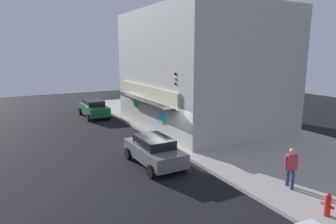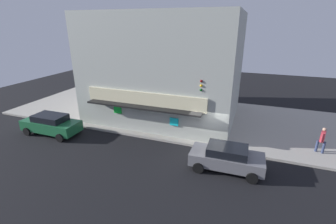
# 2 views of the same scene
# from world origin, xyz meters

# --- Properties ---
(ground_plane) EXTENTS (59.07, 59.07, 0.00)m
(ground_plane) POSITION_xyz_m (0.00, 0.00, 0.00)
(ground_plane) COLOR black
(sidewalk) EXTENTS (39.38, 10.75, 0.17)m
(sidewalk) POSITION_xyz_m (0.00, 5.38, 0.08)
(sidewalk) COLOR #A39E93
(sidewalk) RESTS_ON ground_plane
(corner_building) EXTENTS (12.40, 10.22, 8.86)m
(corner_building) POSITION_xyz_m (-4.88, 5.30, 4.60)
(corner_building) COLOR #ADB2A8
(corner_building) RESTS_ON sidewalk
(traffic_light) EXTENTS (0.32, 0.58, 4.79)m
(traffic_light) POSITION_xyz_m (-0.68, 0.93, 3.25)
(traffic_light) COLOR black
(traffic_light) RESTS_ON sidewalk
(trash_can) EXTENTS (0.45, 0.45, 0.91)m
(trash_can) POSITION_xyz_m (-3.14, 1.45, 0.63)
(trash_can) COLOR #2D2D2D
(trash_can) RESTS_ON sidewalk
(pedestrian) EXTENTS (0.56, 0.57, 1.76)m
(pedestrian) POSITION_xyz_m (7.14, 1.87, 1.13)
(pedestrian) COLOR navy
(pedestrian) RESTS_ON sidewalk
(parked_car_grey) EXTENTS (4.24, 2.06, 1.51)m
(parked_car_grey) POSITION_xyz_m (1.58, -1.94, 0.79)
(parked_car_grey) COLOR slate
(parked_car_grey) RESTS_ON ground_plane
(parked_car_green) EXTENTS (4.57, 2.03, 1.57)m
(parked_car_green) POSITION_xyz_m (-11.84, -1.68, 0.82)
(parked_car_green) COLOR #1E6038
(parked_car_green) RESTS_ON ground_plane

